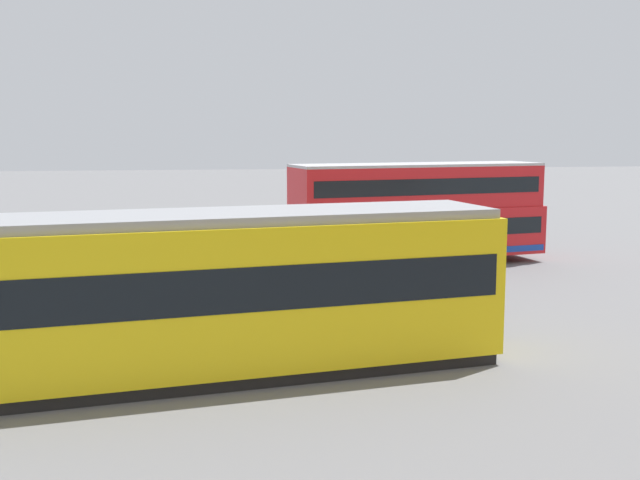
{
  "coord_description": "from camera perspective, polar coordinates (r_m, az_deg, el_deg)",
  "views": [
    {
      "loc": [
        6.03,
        26.9,
        5.11
      ],
      "look_at": [
        2.45,
        4.18,
        1.86
      ],
      "focal_mm": 43.0,
      "sensor_mm": 36.0,
      "label": 1
    }
  ],
  "objects": [
    {
      "name": "ground_plane",
      "position": [
        28.04,
        3.61,
        -2.48
      ],
      "size": [
        160.0,
        160.0,
        0.0
      ],
      "primitive_type": "plane",
      "color": "slate"
    },
    {
      "name": "double_decker_bus",
      "position": [
        29.85,
        7.24,
        1.99
      ],
      "size": [
        10.39,
        4.3,
        3.92
      ],
      "color": "red",
      "rests_on": "ground"
    },
    {
      "name": "tram_yellow",
      "position": [
        16.3,
        -7.5,
        -3.77
      ],
      "size": [
        12.37,
        4.49,
        3.46
      ],
      "color": "yellow",
      "rests_on": "ground"
    },
    {
      "name": "pedestrian_near_railing",
      "position": [
        24.43,
        -0.82,
        -1.69
      ],
      "size": [
        0.39,
        0.39,
        1.71
      ],
      "color": "#4C3F2D",
      "rests_on": "ground"
    },
    {
      "name": "pedestrian_crossing",
      "position": [
        19.57,
        12.03,
        -4.15
      ],
      "size": [
        0.44,
        0.44,
        1.79
      ],
      "color": "#33384C",
      "rests_on": "ground"
    },
    {
      "name": "pedestrian_railing",
      "position": [
        21.15,
        -8.63,
        -3.97
      ],
      "size": [
        8.85,
        0.84,
        1.08
      ],
      "color": "gray",
      "rests_on": "ground"
    },
    {
      "name": "info_sign",
      "position": [
        22.12,
        -19.64,
        -1.44
      ],
      "size": [
        1.18,
        0.12,
        2.36
      ],
      "color": "slate",
      "rests_on": "ground"
    }
  ]
}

